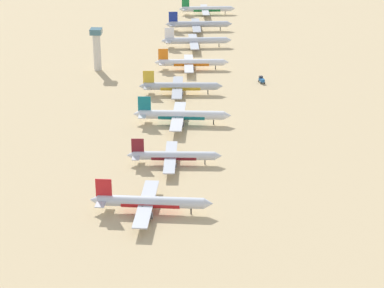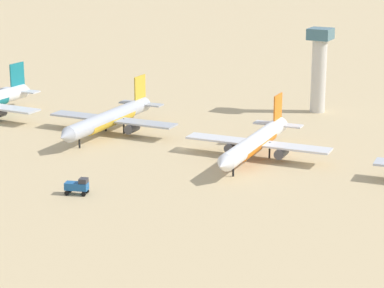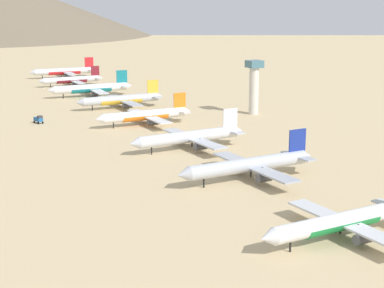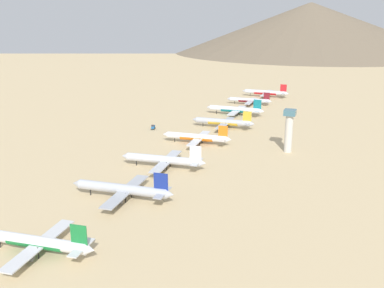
% 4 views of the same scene
% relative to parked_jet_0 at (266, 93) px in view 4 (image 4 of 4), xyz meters
% --- Properties ---
extents(ground_plane, '(2048.89, 2048.89, 0.00)m').
position_rel_parked_jet_0_xyz_m(ground_plane, '(9.30, 169.91, -4.82)').
color(ground_plane, tan).
extents(parked_jet_0, '(50.20, 40.72, 14.49)m').
position_rel_parked_jet_0_xyz_m(parked_jet_0, '(0.00, 0.00, 0.00)').
color(parked_jet_0, silver).
rests_on(parked_jet_0, ground).
extents(parked_jet_1, '(44.19, 35.82, 12.76)m').
position_rel_parked_jet_0_xyz_m(parked_jet_1, '(6.62, 46.61, -0.57)').
color(parked_jet_1, silver).
rests_on(parked_jet_1, ground).
extents(parked_jet_2, '(51.70, 41.88, 14.94)m').
position_rel_parked_jet_0_xyz_m(parked_jet_2, '(7.61, 96.92, 0.15)').
color(parked_jet_2, silver).
rests_on(parked_jet_2, ground).
extents(parked_jet_3, '(49.33, 40.02, 14.24)m').
position_rel_parked_jet_0_xyz_m(parked_jet_3, '(4.66, 143.67, -0.08)').
color(parked_jet_3, '#B2B7C1').
rests_on(parked_jet_3, ground).
extents(parked_jet_4, '(48.09, 39.05, 13.87)m').
position_rel_parked_jet_0_xyz_m(parked_jet_4, '(9.20, 191.30, -0.21)').
color(parked_jet_4, white).
rests_on(parked_jet_4, ground).
extents(parked_jet_5, '(50.27, 40.90, 14.49)m').
position_rel_parked_jet_0_xyz_m(parked_jet_5, '(10.47, 243.25, 0.06)').
color(parked_jet_5, silver).
rests_on(parked_jet_5, ground).
extents(parked_jet_6, '(51.61, 41.95, 14.88)m').
position_rel_parked_jet_0_xyz_m(parked_jet_6, '(10.81, 289.70, 0.19)').
color(parked_jet_6, '#B2B7C1').
rests_on(parked_jet_6, ground).
extents(parked_jet_7, '(47.44, 38.60, 13.68)m').
position_rel_parked_jet_0_xyz_m(parked_jet_7, '(16.45, 343.36, -0.27)').
color(parked_jet_7, silver).
rests_on(parked_jet_7, ground).
extents(service_truck, '(3.95, 5.63, 3.90)m').
position_rel_parked_jet_0_xyz_m(service_truck, '(53.49, 166.30, -2.74)').
color(service_truck, '#1E5999').
rests_on(service_truck, ground).
extents(control_tower, '(7.20, 7.20, 27.23)m').
position_rel_parked_jet_0_xyz_m(control_tower, '(-50.45, 188.09, 10.47)').
color(control_tower, beige).
rests_on(control_tower, ground).
extents(desert_hill_0, '(635.63, 635.63, 114.69)m').
position_rel_parked_jet_0_xyz_m(desert_hill_0, '(21.24, -631.12, 52.52)').
color(desert_hill_0, '#70604C').
rests_on(desert_hill_0, ground).
extents(desert_hill_1, '(317.75, 317.75, 74.72)m').
position_rel_parked_jet_0_xyz_m(desert_hill_1, '(386.69, -718.84, 32.54)').
color(desert_hill_1, '#7A6854').
rests_on(desert_hill_1, ground).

